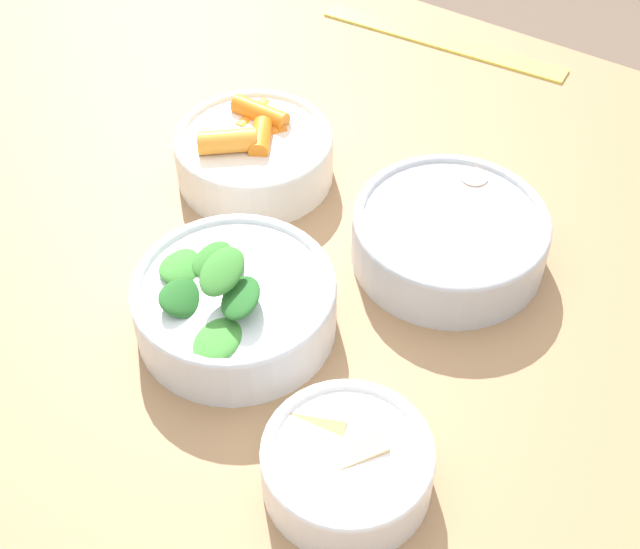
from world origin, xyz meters
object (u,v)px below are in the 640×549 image
Objects in this scene: bowl_carrots at (254,152)px; bowl_cookies at (346,464)px; bowl_beans_hotdog at (449,238)px; ruler at (442,42)px; bowl_greens at (233,302)px.

bowl_carrots reaches higher than bowl_cookies.
bowl_beans_hotdog is at bearing 99.70° from bowl_cookies.
bowl_carrots is 0.21m from bowl_beans_hotdog.
bowl_beans_hotdog is at bearing -62.14° from ruler.
bowl_cookies is (0.16, -0.08, -0.01)m from bowl_greens.
bowl_greens is at bearing -59.64° from bowl_carrots.
ruler is (-0.17, 0.32, -0.02)m from bowl_beans_hotdog.
bowl_carrots is at bearing 136.07° from bowl_cookies.
bowl_carrots reaches higher than ruler.
bowl_beans_hotdog is at bearing 56.03° from bowl_greens.
bowl_carrots is 0.91× the size of bowl_greens.
bowl_greens reaches higher than bowl_cookies.
bowl_greens is 0.56× the size of ruler.
bowl_greens reaches higher than bowl_beans_hotdog.
ruler is (-0.21, 0.56, -0.02)m from bowl_cookies.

